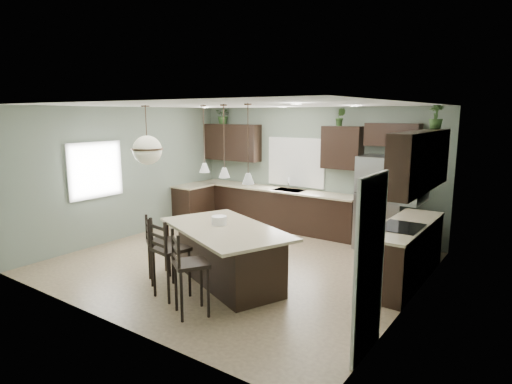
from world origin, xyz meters
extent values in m
plane|color=#9E8466|center=(0.00, 0.00, 0.00)|extent=(6.00, 6.00, 0.00)
cube|color=white|center=(2.98, -1.55, 1.02)|extent=(0.04, 0.82, 2.04)
cube|color=white|center=(-0.40, 2.73, 1.55)|extent=(1.35, 0.02, 1.00)
cube|color=white|center=(-2.98, -0.80, 1.55)|extent=(0.02, 1.10, 1.00)
cube|color=black|center=(-2.70, 1.70, 0.45)|extent=(0.60, 0.90, 0.90)
cube|color=beige|center=(-2.68, 1.70, 0.92)|extent=(0.66, 0.96, 0.04)
cube|color=black|center=(-0.85, 2.45, 0.45)|extent=(4.20, 0.60, 0.90)
cube|color=beige|center=(-0.85, 2.43, 0.92)|extent=(4.20, 0.66, 0.04)
cube|color=gray|center=(-0.40, 2.43, 0.94)|extent=(0.70, 0.45, 0.01)
cylinder|color=silver|center=(-0.40, 2.40, 1.08)|extent=(0.02, 0.02, 0.28)
cube|color=black|center=(-2.15, 2.58, 1.95)|extent=(1.55, 0.34, 0.90)
cube|color=black|center=(0.80, 2.58, 1.95)|extent=(0.85, 0.34, 0.90)
cube|color=black|center=(1.85, 2.58, 2.25)|extent=(1.05, 0.34, 0.45)
cube|color=black|center=(2.70, 0.87, 0.45)|extent=(0.60, 2.35, 0.90)
cube|color=beige|center=(2.68, 0.87, 0.92)|extent=(0.66, 2.35, 0.04)
cube|color=black|center=(2.68, 0.60, 0.94)|extent=(0.58, 0.75, 0.02)
cube|color=gray|center=(2.40, 0.60, 0.45)|extent=(0.01, 0.72, 0.60)
cube|color=black|center=(2.83, 0.87, 1.95)|extent=(0.34, 2.35, 0.90)
cube|color=gray|center=(2.78, 0.60, 1.55)|extent=(0.40, 0.75, 0.40)
cube|color=#999AA2|center=(1.81, 2.29, 0.93)|extent=(0.90, 0.74, 1.85)
cube|color=black|center=(0.44, -0.91, 0.46)|extent=(2.58, 2.06, 0.92)
cylinder|color=white|center=(0.25, -0.84, 0.99)|extent=(0.24, 0.24, 0.14)
cube|color=black|center=(-0.48, -1.42, 0.54)|extent=(0.56, 0.56, 1.08)
cube|color=black|center=(0.09, -1.73, 0.60)|extent=(0.52, 0.52, 1.20)
cube|color=black|center=(0.72, -1.98, 0.58)|extent=(0.60, 0.60, 1.17)
imported|color=#2A4A20|center=(-2.40, 2.55, 2.62)|extent=(0.48, 0.44, 0.45)
imported|color=#325324|center=(0.75, 2.55, 2.59)|extent=(0.24, 0.21, 0.37)
imported|color=#305123|center=(2.80, 1.81, 2.61)|extent=(0.25, 0.25, 0.42)
plane|color=slate|center=(0.00, 2.75, 1.40)|extent=(6.00, 0.00, 6.00)
plane|color=slate|center=(0.00, -2.75, 1.40)|extent=(6.00, 0.00, 6.00)
plane|color=slate|center=(-3.00, 0.00, 1.40)|extent=(0.00, 5.50, 5.50)
plane|color=slate|center=(3.00, 0.00, 1.40)|extent=(0.00, 5.50, 5.50)
plane|color=white|center=(0.00, 0.00, 2.80)|extent=(6.00, 6.00, 0.00)
camera|label=1|loc=(4.50, -5.87, 2.66)|focal=30.00mm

